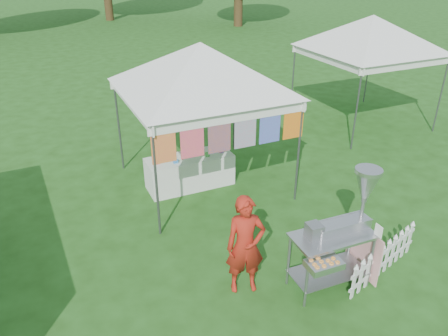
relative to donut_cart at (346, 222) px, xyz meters
name	(u,v)px	position (x,y,z in m)	size (l,w,h in m)	color
ground	(290,283)	(-0.68, 0.27, -1.09)	(120.00, 120.00, 0.00)	#1F4814
canopy_main	(200,43)	(-0.68, 3.77, 1.90)	(4.24, 4.24, 3.45)	#59595E
canopy_right	(374,15)	(4.82, 5.27, 1.90)	(4.24, 4.24, 3.45)	#59595E
donut_cart	(346,222)	(0.00, 0.00, 0.00)	(1.36, 0.88, 1.85)	gray
vendor	(245,245)	(-1.36, 0.48, -0.31)	(0.57, 0.37, 1.56)	#A32014
picket_fence	(384,259)	(0.73, -0.14, -0.80)	(1.73, 0.55, 0.56)	white
display_table	(190,171)	(-0.98, 3.77, -0.75)	(1.80, 0.70, 0.68)	white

